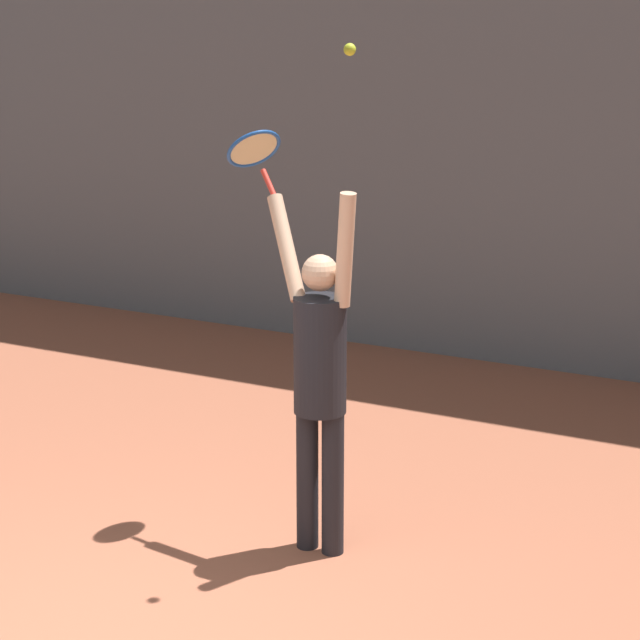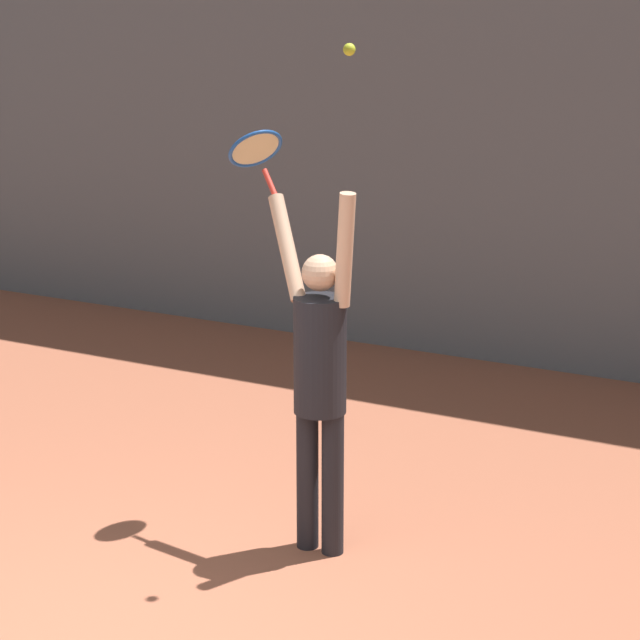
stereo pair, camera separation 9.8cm
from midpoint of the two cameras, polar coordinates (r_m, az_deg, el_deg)
name	(u,v)px [view 2 (the right image)]	position (r m, az deg, el deg)	size (l,w,h in m)	color
back_wall	(502,80)	(10.20, 9.25, 11.60)	(18.00, 0.10, 5.00)	slate
tennis_player	(320,373)	(6.58, 0.41, -2.64)	(0.72, 0.43, 2.15)	black
tennis_racket	(256,151)	(6.91, -2.74, 8.31)	(0.43, 0.42, 0.39)	red
tennis_ball	(349,49)	(6.11, 1.93, 13.17)	(0.06, 0.06, 0.06)	#CCDB2D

